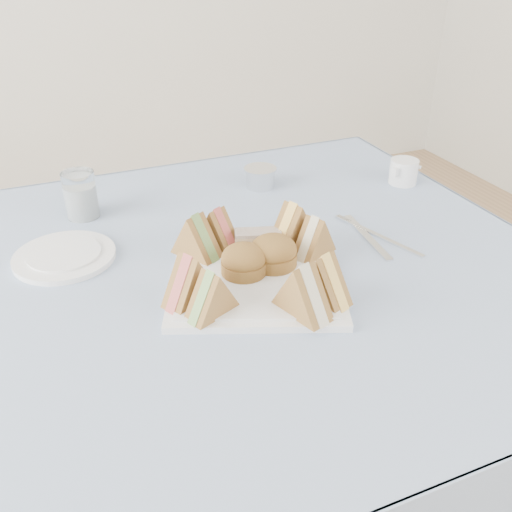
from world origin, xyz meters
name	(u,v)px	position (x,y,z in m)	size (l,w,h in m)	color
table	(263,410)	(0.00, 0.00, 0.37)	(0.90, 0.90, 0.74)	brown
tablecloth	(264,261)	(0.00, 0.00, 0.74)	(1.02, 1.02, 0.01)	#95A7CA
serving_plate	(256,278)	(-0.04, -0.06, 0.75)	(0.28, 0.28, 0.01)	white
sandwich_fl_a	(189,278)	(-0.16, -0.09, 0.80)	(0.09, 0.04, 0.08)	olive
sandwich_fl_b	(212,292)	(-0.14, -0.13, 0.80)	(0.08, 0.04, 0.07)	olive
sandwich_fr_a	(324,277)	(0.03, -0.16, 0.80)	(0.09, 0.04, 0.08)	olive
sandwich_fr_b	(303,289)	(-0.02, -0.18, 0.80)	(0.09, 0.04, 0.08)	olive
sandwich_bl_a	(196,235)	(-0.11, 0.04, 0.80)	(0.09, 0.04, 0.08)	olive
sandwich_bl_b	(217,227)	(-0.07, 0.06, 0.80)	(0.08, 0.04, 0.08)	olive
sandwich_br_a	(314,236)	(0.08, -0.04, 0.80)	(0.08, 0.04, 0.08)	olive
sandwich_br_b	(293,224)	(0.06, 0.01, 0.80)	(0.10, 0.04, 0.08)	olive
scone_left	(244,261)	(-0.06, -0.05, 0.78)	(0.08, 0.08, 0.05)	olive
scone_right	(273,252)	(0.00, -0.05, 0.79)	(0.08, 0.08, 0.05)	olive
pastry_slice	(258,241)	(0.00, 0.02, 0.78)	(0.08, 0.03, 0.04)	#CBAF86
side_plate	(65,256)	(-0.33, 0.14, 0.75)	(0.18, 0.18, 0.01)	white
water_glass	(80,195)	(-0.27, 0.30, 0.79)	(0.07, 0.07, 0.10)	white
tea_strainer	(260,178)	(0.12, 0.30, 0.77)	(0.07, 0.07, 0.04)	silver
knife	(367,237)	(0.21, 0.00, 0.75)	(0.01, 0.18, 0.00)	silver
fork	(385,239)	(0.24, -0.02, 0.75)	(0.01, 0.18, 0.00)	silver
creamer_jug	(404,172)	(0.43, 0.19, 0.77)	(0.06, 0.06, 0.06)	white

